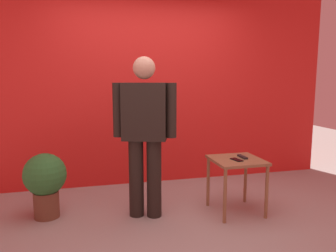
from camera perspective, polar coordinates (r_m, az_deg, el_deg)
The scene contains 7 objects.
ground_plane at distance 3.29m, azimuth 2.10°, elevation -17.99°, with size 12.00×12.00×0.00m, color #9E9991.
back_wall_red at distance 4.54m, azimuth -3.66°, elevation 11.20°, with size 5.29×0.12×3.37m, color red.
standing_person at distance 3.38m, azimuth -4.09°, elevation -0.54°, with size 0.66×0.36×1.67m.
side_table at distance 3.64m, azimuth 11.86°, elevation -7.04°, with size 0.53×0.53×0.60m.
cell_phone at distance 3.56m, azimuth 11.86°, elevation -5.78°, with size 0.07×0.14×0.01m, color black.
tv_remote at distance 3.68m, azimuth 12.84°, elevation -5.26°, with size 0.04×0.17×0.02m, color black.
potted_plant at distance 3.68m, azimuth -20.61°, elevation -8.78°, with size 0.44×0.44×0.69m.
Camera 1 is at (-0.83, -2.83, 1.46)m, focal length 34.99 mm.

